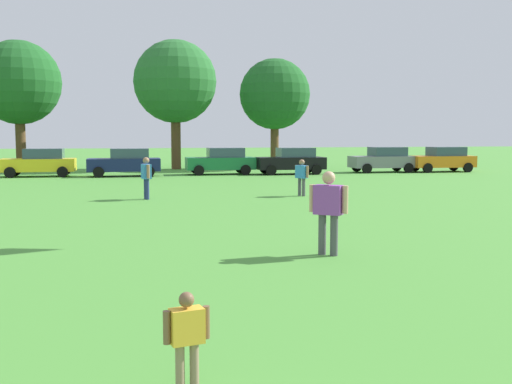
{
  "coord_description": "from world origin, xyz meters",
  "views": [
    {
      "loc": [
        -0.3,
        -1.29,
        2.55
      ],
      "look_at": [
        2.03,
        9.62,
        1.48
      ],
      "focal_mm": 42.47,
      "sensor_mm": 36.0,
      "label": 1
    }
  ],
  "objects": [
    {
      "name": "parked_car_yellow_1",
      "position": [
        -5.41,
        36.91,
        0.86
      ],
      "size": [
        4.3,
        2.02,
        1.68
      ],
      "rotation": [
        0.0,
        0.0,
        3.14
      ],
      "color": "yellow",
      "rests_on": "ground"
    },
    {
      "name": "adult_bystander",
      "position": [
        3.82,
        10.71,
        1.05
      ],
      "size": [
        0.7,
        0.61,
        1.78
      ],
      "rotation": [
        0.0,
        0.0,
        2.5
      ],
      "color": "#4C4C51",
      "rests_on": "ground"
    },
    {
      "name": "parked_car_orange_6",
      "position": [
        20.6,
        36.09,
        0.86
      ],
      "size": [
        4.3,
        2.02,
        1.68
      ],
      "rotation": [
        0.0,
        0.0,
        3.14
      ],
      "color": "orange",
      "rests_on": "ground"
    },
    {
      "name": "tree_right",
      "position": [
        3.23,
        43.04,
        6.27
      ],
      "size": [
        5.96,
        5.96,
        9.29
      ],
      "color": "brown",
      "rests_on": "ground"
    },
    {
      "name": "parked_car_black_4",
      "position": [
        9.97,
        35.89,
        0.86
      ],
      "size": [
        4.3,
        2.02,
        1.68
      ],
      "rotation": [
        0.0,
        0.0,
        3.14
      ],
      "color": "black",
      "rests_on": "ground"
    },
    {
      "name": "tree_left",
      "position": [
        -7.42,
        42.98,
        6.02
      ],
      "size": [
        5.72,
        5.72,
        8.92
      ],
      "color": "brown",
      "rests_on": "ground"
    },
    {
      "name": "tree_far_right",
      "position": [
        10.38,
        42.07,
        5.42
      ],
      "size": [
        5.15,
        5.15,
        8.03
      ],
      "color": "brown",
      "rests_on": "ground"
    },
    {
      "name": "bystander_midfield",
      "position": [
        6.74,
        22.61,
        0.9
      ],
      "size": [
        0.49,
        0.63,
        1.51
      ],
      "rotation": [
        0.0,
        0.0,
        2.12
      ],
      "color": "#4C4C51",
      "rests_on": "ground"
    },
    {
      "name": "parked_car_navy_2",
      "position": [
        -0.38,
        36.09,
        0.86
      ],
      "size": [
        4.3,
        2.02,
        1.68
      ],
      "rotation": [
        0.0,
        0.0,
        3.14
      ],
      "color": "#141E4C",
      "rests_on": "ground"
    },
    {
      "name": "child_kite_flyer",
      "position": [
        0.25,
        4.53,
        0.6
      ],
      "size": [
        0.47,
        0.25,
        1.01
      ],
      "rotation": [
        0.0,
        0.0,
        0.21
      ],
      "color": "#8C7259",
      "rests_on": "ground"
    },
    {
      "name": "ground_plane",
      "position": [
        0.0,
        30.0,
        0.0
      ],
      "size": [
        160.0,
        160.0,
        0.0
      ],
      "primitive_type": "plane",
      "color": "#4C9338"
    },
    {
      "name": "parked_car_green_3",
      "position": [
        5.58,
        36.6,
        0.86
      ],
      "size": [
        4.3,
        2.02,
        1.68
      ],
      "rotation": [
        0.0,
        0.0,
        3.14
      ],
      "color": "#196B38",
      "rests_on": "ground"
    },
    {
      "name": "parked_car_gray_5",
      "position": [
        16.52,
        36.49,
        0.86
      ],
      "size": [
        4.3,
        2.02,
        1.68
      ],
      "rotation": [
        0.0,
        0.0,
        3.14
      ],
      "color": "slate",
      "rests_on": "ground"
    },
    {
      "name": "bystander_near_trees",
      "position": [
        0.44,
        22.66,
        0.98
      ],
      "size": [
        0.4,
        0.77,
        1.65
      ],
      "rotation": [
        0.0,
        0.0,
        4.91
      ],
      "color": "navy",
      "rests_on": "ground"
    }
  ]
}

